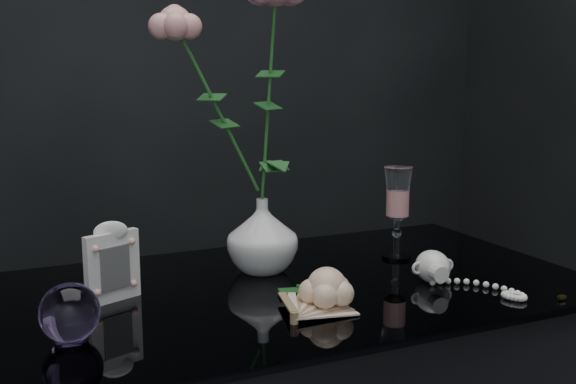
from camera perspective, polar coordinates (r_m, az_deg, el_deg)
name	(u,v)px	position (r m, az deg, el deg)	size (l,w,h in m)	color
vase	(262,235)	(1.24, -2.18, -3.70)	(0.13, 0.13, 0.14)	white
wine_glass	(397,213)	(1.34, 9.24, -1.78)	(0.06, 0.06, 0.18)	white
picture_frame	(112,261)	(1.12, -14.67, -5.70)	(0.10, 0.08, 0.13)	white
paperweight	(70,313)	(0.98, -18.00, -9.68)	(0.08, 0.08, 0.08)	#9879C4
paper_fan	(294,317)	(1.01, 0.53, -10.50)	(0.21, 0.16, 0.02)	beige
loose_rose	(327,288)	(1.07, 3.30, -8.08)	(0.15, 0.19, 0.07)	beige
pearl_jar	(433,265)	(1.22, 12.16, -6.07)	(0.20, 0.21, 0.06)	white
roses	(241,83)	(1.19, -3.98, 9.21)	(0.26, 0.12, 0.47)	pink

